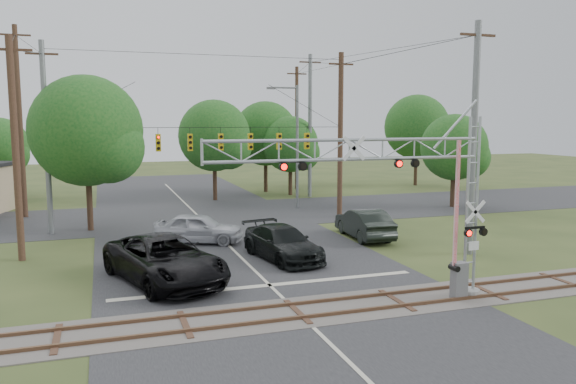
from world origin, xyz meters
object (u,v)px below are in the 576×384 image
object	(u,v)px
pickup_black	(165,260)
sedan_silver	(199,228)
traffic_signal_span	(218,138)
crossing_gantry	(400,189)
streetlight	(295,140)
car_dark	(282,243)

from	to	relation	value
pickup_black	sedan_silver	size ratio (longest dim) A/B	1.44
traffic_signal_span	pickup_black	size ratio (longest dim) A/B	2.73
crossing_gantry	streetlight	bearing A→B (deg)	80.13
pickup_black	sedan_silver	xyz separation A→B (m)	(2.66, 7.31, -0.15)
crossing_gantry	streetlight	distance (m)	23.75
crossing_gantry	traffic_signal_span	xyz separation A→B (m)	(-2.96, 18.36, 1.33)
streetlight	crossing_gantry	bearing A→B (deg)	-99.87
traffic_signal_span	pickup_black	world-z (taller)	traffic_signal_span
sedan_silver	traffic_signal_span	bearing A→B (deg)	0.55
pickup_black	car_dark	bearing A→B (deg)	2.54
sedan_silver	streetlight	xyz separation A→B (m)	(9.28, 10.30, 4.49)
traffic_signal_span	car_dark	world-z (taller)	traffic_signal_span
crossing_gantry	traffic_signal_span	bearing A→B (deg)	99.15
traffic_signal_span	streetlight	bearing A→B (deg)	35.55
car_dark	streetlight	xyz separation A→B (m)	(5.97, 15.35, 4.52)
crossing_gantry	streetlight	world-z (taller)	streetlight
car_dark	sedan_silver	size ratio (longest dim) A/B	1.14
streetlight	sedan_silver	bearing A→B (deg)	-132.02
sedan_silver	pickup_black	bearing A→B (deg)	-176.28
pickup_black	car_dark	distance (m)	6.39
car_dark	streetlight	bearing A→B (deg)	58.55
crossing_gantry	car_dark	bearing A→B (deg)	103.36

